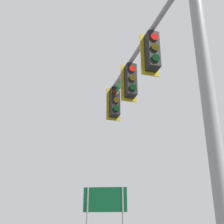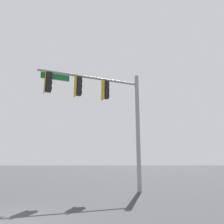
# 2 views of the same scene
# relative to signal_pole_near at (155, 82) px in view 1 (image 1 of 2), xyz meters

# --- Properties ---
(signal_pole_near) EXTENTS (6.27, 1.71, 7.37)m
(signal_pole_near) POSITION_rel_signal_pole_near_xyz_m (0.00, 0.00, 0.00)
(signal_pole_near) COLOR gray
(signal_pole_near) RESTS_ON ground_plane
(highway_sign) EXTENTS (0.45, 2.88, 4.75)m
(highway_sign) POSITION_rel_signal_pole_near_xyz_m (14.15, 0.69, -1.68)
(highway_sign) COLOR gray
(highway_sign) RESTS_ON ground_plane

